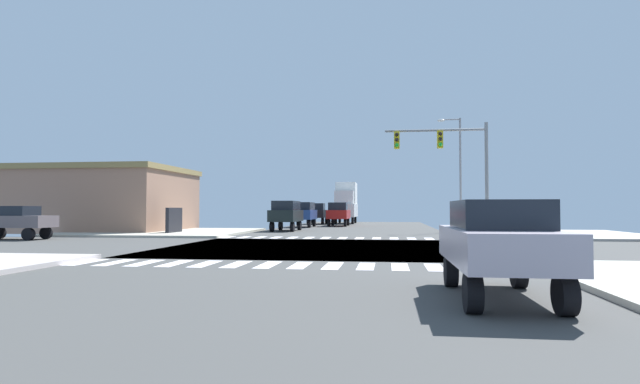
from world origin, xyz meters
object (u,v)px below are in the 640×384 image
(sedan_farside_1, at_px, (498,240))
(sedan_outer_2, at_px, (14,220))
(box_truck_middle_2, at_px, (346,202))
(suv_nearside_1, at_px, (286,213))
(pickup_crossing_1, at_px, (339,213))
(suv_trailing_2, at_px, (304,212))
(street_lamp, at_px, (457,164))
(pickup_leading_2, at_px, (317,213))
(traffic_signal_mast, at_px, (447,154))
(bank_building, at_px, (103,199))

(sedan_farside_1, bearing_deg, sedan_outer_2, 145.19)
(sedan_farside_1, relative_size, box_truck_middle_2, 0.60)
(suv_nearside_1, distance_m, pickup_crossing_1, 12.00)
(sedan_farside_1, height_order, suv_trailing_2, suv_trailing_2)
(street_lamp, height_order, suv_trailing_2, street_lamp)
(sedan_farside_1, bearing_deg, suv_trailing_2, 104.99)
(suv_nearside_1, bearing_deg, suv_trailing_2, -90.00)
(sedan_farside_1, bearing_deg, pickup_leading_2, 102.08)
(traffic_signal_mast, relative_size, bank_building, 0.49)
(suv_nearside_1, xyz_separation_m, pickup_crossing_1, (3.00, 11.61, -0.10))
(suv_nearside_1, relative_size, sedan_farside_1, 1.07)
(sedan_farside_1, relative_size, pickup_leading_2, 0.84)
(pickup_crossing_1, bearing_deg, suv_nearside_1, 75.52)
(sedan_outer_2, bearing_deg, traffic_signal_mast, 99.59)
(pickup_leading_2, bearing_deg, suv_nearside_1, 90.00)
(traffic_signal_mast, bearing_deg, bank_building, 165.80)
(bank_building, height_order, box_truck_middle_2, bank_building)
(traffic_signal_mast, height_order, pickup_leading_2, traffic_signal_mast)
(box_truck_middle_2, bearing_deg, bank_building, 54.20)
(traffic_signal_mast, height_order, bank_building, traffic_signal_mast)
(pickup_leading_2, bearing_deg, sedan_outer_2, 67.13)
(pickup_crossing_1, bearing_deg, street_lamp, 131.65)
(traffic_signal_mast, distance_m, suv_nearside_1, 14.87)
(pickup_crossing_1, relative_size, box_truck_middle_2, 0.71)
(bank_building, height_order, sedan_outer_2, bank_building)
(suv_nearside_1, relative_size, pickup_crossing_1, 0.90)
(sedan_farside_1, xyz_separation_m, pickup_crossing_1, (-7.00, 40.65, 0.17))
(box_truck_middle_2, height_order, sedan_outer_2, box_truck_middle_2)
(bank_building, xyz_separation_m, suv_trailing_2, (13.87, 10.88, -1.05))
(suv_nearside_1, bearing_deg, bank_building, 10.54)
(pickup_crossing_1, distance_m, suv_trailing_2, 4.47)
(traffic_signal_mast, bearing_deg, sedan_outer_2, -170.41)
(street_lamp, xyz_separation_m, box_truck_middle_2, (-10.13, 20.58, -2.54))
(pickup_crossing_1, height_order, pickup_leading_2, same)
(sedan_outer_2, bearing_deg, pickup_leading_2, 157.13)
(sedan_farside_1, bearing_deg, pickup_crossing_1, 99.77)
(box_truck_middle_2, bearing_deg, suv_trailing_2, 76.51)
(sedan_farside_1, bearing_deg, box_truck_middle_2, 97.99)
(pickup_leading_2, height_order, box_truck_middle_2, box_truck_middle_2)
(street_lamp, xyz_separation_m, bank_building, (-26.99, -2.81, -2.66))
(street_lamp, bearing_deg, sedan_farside_1, -96.10)
(suv_nearside_1, relative_size, pickup_leading_2, 0.90)
(sedan_farside_1, height_order, pickup_crossing_1, pickup_crossing_1)
(sedan_farside_1, relative_size, suv_trailing_2, 0.93)
(traffic_signal_mast, bearing_deg, street_lamp, 78.92)
(box_truck_middle_2, bearing_deg, pickup_crossing_1, 90.00)
(bank_building, distance_m, pickup_crossing_1, 22.08)
(box_truck_middle_2, distance_m, sedan_outer_2, 37.48)
(street_lamp, height_order, pickup_crossing_1, street_lamp)
(pickup_crossing_1, relative_size, pickup_leading_2, 1.00)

